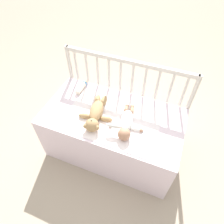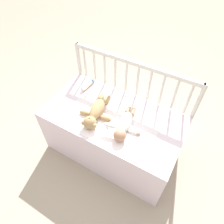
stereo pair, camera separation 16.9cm
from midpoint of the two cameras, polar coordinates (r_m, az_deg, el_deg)
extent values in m
plane|color=tan|center=(2.17, -2.14, -10.47)|extent=(12.00, 12.00, 0.00)
cube|color=silver|center=(1.95, -2.36, -6.36)|extent=(1.23, 0.65, 0.54)
cylinder|color=beige|center=(2.25, -13.19, 7.89)|extent=(0.04, 0.04, 0.89)
cylinder|color=beige|center=(1.97, 17.92, -0.57)|extent=(0.04, 0.04, 0.89)
cube|color=beige|center=(1.76, 1.64, 14.19)|extent=(1.20, 0.03, 0.04)
cylinder|color=beige|center=(2.06, -12.56, 12.74)|extent=(0.02, 0.02, 0.32)
cylinder|color=beige|center=(2.01, -9.66, 12.16)|extent=(0.02, 0.02, 0.32)
cylinder|color=beige|center=(1.96, -6.63, 11.52)|extent=(0.02, 0.02, 0.32)
cylinder|color=beige|center=(1.91, -3.46, 10.81)|extent=(0.02, 0.02, 0.32)
cylinder|color=beige|center=(1.88, -0.17, 10.04)|extent=(0.02, 0.02, 0.32)
cylinder|color=beige|center=(1.85, 3.23, 9.21)|extent=(0.02, 0.02, 0.32)
cylinder|color=beige|center=(1.82, 6.71, 8.32)|extent=(0.02, 0.02, 0.32)
cylinder|color=beige|center=(1.81, 10.25, 7.38)|extent=(0.02, 0.02, 0.32)
cylinder|color=beige|center=(1.80, 13.83, 6.39)|extent=(0.02, 0.02, 0.32)
cylinder|color=beige|center=(1.80, 17.41, 5.38)|extent=(0.02, 0.02, 0.32)
cube|color=white|center=(1.71, -2.71, -2.15)|extent=(0.80, 0.54, 0.01)
ellipsoid|color=tan|center=(1.72, -7.23, 0.22)|extent=(0.16, 0.26, 0.10)
sphere|color=tan|center=(1.62, -8.74, -3.89)|extent=(0.11, 0.11, 0.11)
sphere|color=beige|center=(1.60, -8.87, -3.21)|extent=(0.05, 0.05, 0.05)
sphere|color=black|center=(1.58, -8.95, -2.77)|extent=(0.02, 0.02, 0.02)
sphere|color=tan|center=(1.60, -7.42, -4.60)|extent=(0.04, 0.04, 0.04)
sphere|color=tan|center=(1.62, -10.45, -4.12)|extent=(0.04, 0.04, 0.04)
ellipsoid|color=tan|center=(1.69, -4.58, -2.16)|extent=(0.12, 0.07, 0.05)
ellipsoid|color=tan|center=(1.73, -10.59, -1.29)|extent=(0.12, 0.07, 0.05)
ellipsoid|color=tan|center=(1.84, -4.97, 3.17)|extent=(0.08, 0.13, 0.05)
ellipsoid|color=tan|center=(1.85, -6.80, 3.40)|extent=(0.08, 0.13, 0.05)
ellipsoid|color=white|center=(1.65, 1.35, -2.53)|extent=(0.14, 0.24, 0.09)
sphere|color=tan|center=(1.55, 0.38, -6.54)|extent=(0.10, 0.10, 0.10)
ellipsoid|color=white|center=(1.63, 4.07, -5.07)|extent=(0.13, 0.06, 0.04)
ellipsoid|color=white|center=(1.56, -2.52, -4.12)|extent=(0.13, 0.06, 0.04)
sphere|color=tan|center=(1.62, 5.38, -5.45)|extent=(0.03, 0.03, 0.03)
sphere|color=tan|center=(1.65, -3.41, -4.10)|extent=(0.03, 0.03, 0.03)
ellipsoid|color=tan|center=(1.74, 2.87, -0.06)|extent=(0.06, 0.13, 0.04)
ellipsoid|color=tan|center=(1.75, 1.25, 0.18)|extent=(0.06, 0.13, 0.04)
sphere|color=tan|center=(1.79, 3.19, 1.40)|extent=(0.03, 0.03, 0.03)
sphere|color=tan|center=(1.79, 1.61, 1.63)|extent=(0.03, 0.03, 0.03)
cylinder|color=#F4E5CC|center=(1.99, -11.32, 6.54)|extent=(0.05, 0.15, 0.05)
cylinder|color=#4C99D8|center=(2.04, -10.30, 7.86)|extent=(0.05, 0.02, 0.05)
sphere|color=#EAC67F|center=(2.05, -10.06, 8.15)|extent=(0.04, 0.04, 0.04)
camera|label=1|loc=(0.08, -92.87, -3.19)|focal=32.00mm
camera|label=2|loc=(0.08, 87.13, 3.19)|focal=32.00mm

